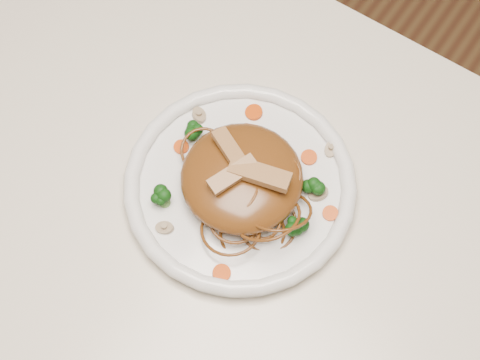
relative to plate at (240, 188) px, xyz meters
The scene contains 19 objects.
table 0.14m from the plate, 64.66° to the right, with size 1.20×0.80×0.75m.
plate is the anchor object (origin of this frame).
noodle_mound 0.04m from the plate, 20.10° to the right, with size 0.15×0.15×0.05m, color #572D10.
chicken_a 0.07m from the plate, ahead, with size 0.07×0.02×0.01m, color #A8774F.
chicken_b 0.07m from the plate, 156.47° to the left, with size 0.06×0.02×0.01m, color #A8774F.
chicken_c 0.07m from the plate, 84.35° to the right, with size 0.06×0.02×0.01m, color #A8774F.
broccoli_0 0.09m from the plate, 29.93° to the left, with size 0.02×0.02×0.03m, color #10460E, non-canonical shape.
broccoli_1 0.09m from the plate, 165.72° to the left, with size 0.02×0.02×0.03m, color #10460E, non-canonical shape.
broccoli_2 0.10m from the plate, 130.64° to the right, with size 0.03×0.03×0.03m, color #10460E, non-canonical shape.
broccoli_3 0.09m from the plate, ahead, with size 0.02×0.02×0.03m, color #10460E, non-canonical shape.
carrot_0 0.09m from the plate, 57.65° to the left, with size 0.02×0.02×0.01m, color #E24408.
carrot_1 0.09m from the plate, behind, with size 0.02×0.02×0.01m, color #E24408.
carrot_2 0.12m from the plate, 14.85° to the left, with size 0.02×0.02×0.01m, color #E24408.
carrot_3 0.10m from the plate, 114.65° to the left, with size 0.02×0.02×0.01m, color #E24408.
carrot_4 0.12m from the plate, 66.06° to the right, with size 0.02×0.02×0.01m, color #E24408.
mushroom_0 0.11m from the plate, 112.69° to the right, with size 0.02×0.02×0.01m, color tan.
mushroom_1 0.10m from the plate, 26.73° to the left, with size 0.03×0.03×0.01m, color tan.
mushroom_2 0.11m from the plate, 152.90° to the left, with size 0.02×0.02×0.01m, color tan.
mushroom_3 0.12m from the plate, 57.37° to the left, with size 0.02×0.02×0.01m, color tan.
Camera 1 is at (0.18, -0.23, 1.57)m, focal length 53.95 mm.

